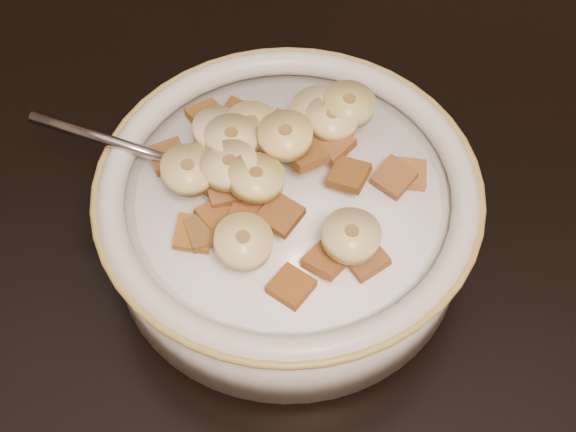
# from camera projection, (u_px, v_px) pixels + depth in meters

# --- Properties ---
(chair) EXTENTS (0.60, 0.60, 1.02)m
(chair) POSITION_uv_depth(u_px,v_px,m) (123.00, 69.00, 0.93)
(chair) COLOR black
(chair) RESTS_ON floor
(cereal_bowl) EXTENTS (0.21, 0.21, 0.05)m
(cereal_bowl) POSITION_uv_depth(u_px,v_px,m) (288.00, 220.00, 0.49)
(cereal_bowl) COLOR beige
(cereal_bowl) RESTS_ON table
(milk) EXTENTS (0.18, 0.18, 0.00)m
(milk) POSITION_uv_depth(u_px,v_px,m) (288.00, 195.00, 0.47)
(milk) COLOR white
(milk) RESTS_ON cereal_bowl
(spoon) EXTENTS (0.06, 0.04, 0.01)m
(spoon) POSITION_uv_depth(u_px,v_px,m) (231.00, 178.00, 0.47)
(spoon) COLOR #95979D
(spoon) RESTS_ON cereal_bowl
(cereal_square_0) EXTENTS (0.02, 0.02, 0.01)m
(cereal_square_0) POSITION_uv_depth(u_px,v_px,m) (267.00, 131.00, 0.47)
(cereal_square_0) COLOR brown
(cereal_square_0) RESTS_ON milk
(cereal_square_1) EXTENTS (0.03, 0.03, 0.01)m
(cereal_square_1) POSITION_uv_depth(u_px,v_px,m) (327.00, 260.00, 0.43)
(cereal_square_1) COLOR brown
(cereal_square_1) RESTS_ON milk
(cereal_square_2) EXTENTS (0.03, 0.03, 0.01)m
(cereal_square_2) POSITION_uv_depth(u_px,v_px,m) (281.00, 215.00, 0.43)
(cereal_square_2) COLOR brown
(cereal_square_2) RESTS_ON milk
(cereal_square_3) EXTENTS (0.03, 0.03, 0.01)m
(cereal_square_3) POSITION_uv_depth(u_px,v_px,m) (168.00, 156.00, 0.47)
(cereal_square_3) COLOR brown
(cereal_square_3) RESTS_ON milk
(cereal_square_4) EXTENTS (0.03, 0.03, 0.01)m
(cereal_square_4) POSITION_uv_depth(u_px,v_px,m) (219.00, 217.00, 0.44)
(cereal_square_4) COLOR #975A21
(cereal_square_4) RESTS_ON milk
(cereal_square_5) EXTENTS (0.03, 0.03, 0.01)m
(cereal_square_5) POSITION_uv_depth(u_px,v_px,m) (349.00, 175.00, 0.46)
(cereal_square_5) COLOR brown
(cereal_square_5) RESTS_ON milk
(cereal_square_6) EXTENTS (0.03, 0.03, 0.01)m
(cereal_square_6) POSITION_uv_depth(u_px,v_px,m) (291.00, 287.00, 0.43)
(cereal_square_6) COLOR brown
(cereal_square_6) RESTS_ON milk
(cereal_square_7) EXTENTS (0.02, 0.02, 0.01)m
(cereal_square_7) POSITION_uv_depth(u_px,v_px,m) (194.00, 233.00, 0.44)
(cereal_square_7) COLOR brown
(cereal_square_7) RESTS_ON milk
(cereal_square_8) EXTENTS (0.03, 0.03, 0.01)m
(cereal_square_8) POSITION_uv_depth(u_px,v_px,m) (306.00, 154.00, 0.45)
(cereal_square_8) COLOR brown
(cereal_square_8) RESTS_ON milk
(cereal_square_9) EXTENTS (0.03, 0.03, 0.01)m
(cereal_square_9) POSITION_uv_depth(u_px,v_px,m) (394.00, 177.00, 0.46)
(cereal_square_9) COLOR brown
(cereal_square_9) RESTS_ON milk
(cereal_square_10) EXTENTS (0.03, 0.03, 0.01)m
(cereal_square_10) POSITION_uv_depth(u_px,v_px,m) (225.00, 189.00, 0.45)
(cereal_square_10) COLOR brown
(cereal_square_10) RESTS_ON milk
(cereal_square_11) EXTENTS (0.02, 0.02, 0.01)m
(cereal_square_11) POSITION_uv_depth(u_px,v_px,m) (238.00, 115.00, 0.49)
(cereal_square_11) COLOR brown
(cereal_square_11) RESTS_ON milk
(cereal_square_12) EXTENTS (0.02, 0.02, 0.01)m
(cereal_square_12) POSITION_uv_depth(u_px,v_px,m) (409.00, 174.00, 0.47)
(cereal_square_12) COLOR #9D652B
(cereal_square_12) RESTS_ON milk
(cereal_square_13) EXTENTS (0.03, 0.03, 0.01)m
(cereal_square_13) POSITION_uv_depth(u_px,v_px,m) (282.00, 128.00, 0.48)
(cereal_square_13) COLOR brown
(cereal_square_13) RESTS_ON milk
(cereal_square_14) EXTENTS (0.03, 0.03, 0.01)m
(cereal_square_14) POSITION_uv_depth(u_px,v_px,m) (366.00, 258.00, 0.43)
(cereal_square_14) COLOR brown
(cereal_square_14) RESTS_ON milk
(cereal_square_15) EXTENTS (0.03, 0.03, 0.01)m
(cereal_square_15) POSITION_uv_depth(u_px,v_px,m) (206.00, 231.00, 0.44)
(cereal_square_15) COLOR brown
(cereal_square_15) RESTS_ON milk
(cereal_square_16) EXTENTS (0.03, 0.03, 0.01)m
(cereal_square_16) POSITION_uv_depth(u_px,v_px,m) (333.00, 144.00, 0.47)
(cereal_square_16) COLOR brown
(cereal_square_16) RESTS_ON milk
(cereal_square_17) EXTENTS (0.03, 0.03, 0.01)m
(cereal_square_17) POSITION_uv_depth(u_px,v_px,m) (176.00, 164.00, 0.47)
(cereal_square_17) COLOR #98651E
(cereal_square_17) RESTS_ON milk
(cereal_square_18) EXTENTS (0.02, 0.02, 0.01)m
(cereal_square_18) POSITION_uv_depth(u_px,v_px,m) (278.00, 135.00, 0.47)
(cereal_square_18) COLOR #975D29
(cereal_square_18) RESTS_ON milk
(cereal_square_19) EXTENTS (0.02, 0.02, 0.01)m
(cereal_square_19) POSITION_uv_depth(u_px,v_px,m) (247.00, 219.00, 0.44)
(cereal_square_19) COLOR brown
(cereal_square_19) RESTS_ON milk
(cereal_square_20) EXTENTS (0.03, 0.03, 0.01)m
(cereal_square_20) POSITION_uv_depth(u_px,v_px,m) (206.00, 114.00, 0.49)
(cereal_square_20) COLOR brown
(cereal_square_20) RESTS_ON milk
(banana_slice_0) EXTENTS (0.04, 0.04, 0.01)m
(banana_slice_0) POSITION_uv_depth(u_px,v_px,m) (332.00, 119.00, 0.47)
(banana_slice_0) COLOR #FFDB8B
(banana_slice_0) RESTS_ON milk
(banana_slice_1) EXTENTS (0.04, 0.04, 0.01)m
(banana_slice_1) POSITION_uv_depth(u_px,v_px,m) (285.00, 136.00, 0.45)
(banana_slice_1) COLOR #E6CB6F
(banana_slice_1) RESTS_ON milk
(banana_slice_2) EXTENTS (0.04, 0.04, 0.01)m
(banana_slice_2) POSITION_uv_depth(u_px,v_px,m) (243.00, 242.00, 0.42)
(banana_slice_2) COLOR #FBD78D
(banana_slice_2) RESTS_ON milk
(banana_slice_3) EXTENTS (0.04, 0.04, 0.02)m
(banana_slice_3) POSITION_uv_depth(u_px,v_px,m) (317.00, 111.00, 0.47)
(banana_slice_3) COLOR #DFD787
(banana_slice_3) RESTS_ON milk
(banana_slice_4) EXTENTS (0.04, 0.04, 0.01)m
(banana_slice_4) POSITION_uv_depth(u_px,v_px,m) (219.00, 130.00, 0.46)
(banana_slice_4) COLOR #FAEEA6
(banana_slice_4) RESTS_ON milk
(banana_slice_5) EXTENTS (0.03, 0.03, 0.01)m
(banana_slice_5) POSITION_uv_depth(u_px,v_px,m) (351.00, 236.00, 0.42)
(banana_slice_5) COLOR #FEDE92
(banana_slice_5) RESTS_ON milk
(banana_slice_6) EXTENTS (0.04, 0.04, 0.01)m
(banana_slice_6) POSITION_uv_depth(u_px,v_px,m) (252.00, 126.00, 0.46)
(banana_slice_6) COLOR #D7CB81
(banana_slice_6) RESTS_ON milk
(banana_slice_7) EXTENTS (0.04, 0.04, 0.01)m
(banana_slice_7) POSITION_uv_depth(u_px,v_px,m) (230.00, 165.00, 0.44)
(banana_slice_7) COLOR #F5EAA2
(banana_slice_7) RESTS_ON milk
(banana_slice_8) EXTENTS (0.04, 0.04, 0.01)m
(banana_slice_8) POSITION_uv_depth(u_px,v_px,m) (349.00, 104.00, 0.47)
(banana_slice_8) COLOR #CDBC62
(banana_slice_8) RESTS_ON milk
(banana_slice_9) EXTENTS (0.03, 0.03, 0.02)m
(banana_slice_9) POSITION_uv_depth(u_px,v_px,m) (256.00, 178.00, 0.44)
(banana_slice_9) COLOR #FEE87D
(banana_slice_9) RESTS_ON milk
(banana_slice_10) EXTENTS (0.04, 0.04, 0.01)m
(banana_slice_10) POSITION_uv_depth(u_px,v_px,m) (232.00, 138.00, 0.45)
(banana_slice_10) COLOR beige
(banana_slice_10) RESTS_ON milk
(banana_slice_11) EXTENTS (0.04, 0.04, 0.01)m
(banana_slice_11) POSITION_uv_depth(u_px,v_px,m) (188.00, 170.00, 0.44)
(banana_slice_11) COLOR #CCBF80
(banana_slice_11) RESTS_ON milk
(banana_slice_12) EXTENTS (0.03, 0.03, 0.01)m
(banana_slice_12) POSITION_uv_depth(u_px,v_px,m) (206.00, 164.00, 0.45)
(banana_slice_12) COLOR #CEBB85
(banana_slice_12) RESTS_ON milk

